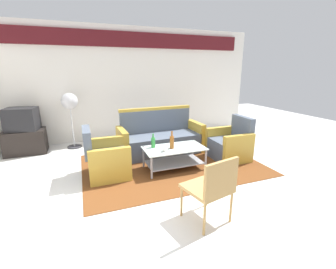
# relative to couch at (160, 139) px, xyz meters

# --- Properties ---
(ground_plane) EXTENTS (14.00, 14.00, 0.00)m
(ground_plane) POSITION_rel_couch_xyz_m (-0.14, -1.54, -0.32)
(ground_plane) COLOR white
(wall_back) EXTENTS (6.52, 0.19, 2.80)m
(wall_back) POSITION_rel_couch_xyz_m (-0.14, 1.51, 1.16)
(wall_back) COLOR silver
(wall_back) RESTS_ON ground
(rug) EXTENTS (3.28, 2.25, 0.01)m
(rug) POSITION_rel_couch_xyz_m (-0.01, -0.73, -0.31)
(rug) COLOR brown
(rug) RESTS_ON ground
(couch) EXTENTS (1.83, 0.81, 0.96)m
(couch) POSITION_rel_couch_xyz_m (0.00, 0.00, 0.00)
(couch) COLOR #4C5666
(couch) RESTS_ON rug
(armchair_left) EXTENTS (0.70, 0.76, 0.85)m
(armchair_left) POSITION_rel_couch_xyz_m (-1.24, -0.74, -0.03)
(armchair_left) COLOR #4C5666
(armchair_left) RESTS_ON rug
(armchair_right) EXTENTS (0.71, 0.77, 0.85)m
(armchair_right) POSITION_rel_couch_xyz_m (1.22, -0.82, -0.03)
(armchair_right) COLOR #4C5666
(armchair_right) RESTS_ON rug
(coffee_table) EXTENTS (1.10, 0.60, 0.40)m
(coffee_table) POSITION_rel_couch_xyz_m (-0.04, -0.90, -0.04)
(coffee_table) COLOR silver
(coffee_table) RESTS_ON rug
(bottle_green) EXTENTS (0.07, 0.07, 0.26)m
(bottle_green) POSITION_rel_couch_xyz_m (-0.39, -0.74, 0.19)
(bottle_green) COLOR #2D8C38
(bottle_green) RESTS_ON coffee_table
(bottle_brown) EXTENTS (0.08, 0.08, 0.32)m
(bottle_brown) POSITION_rel_couch_xyz_m (-0.09, -0.91, 0.22)
(bottle_brown) COLOR brown
(bottle_brown) RESTS_ON coffee_table
(cup) EXTENTS (0.08, 0.08, 0.10)m
(cup) POSITION_rel_couch_xyz_m (-0.26, -1.02, 0.14)
(cup) COLOR silver
(cup) RESTS_ON coffee_table
(tv_stand) EXTENTS (0.80, 0.50, 0.52)m
(tv_stand) POSITION_rel_couch_xyz_m (-2.75, 1.01, -0.06)
(tv_stand) COLOR black
(tv_stand) RESTS_ON ground
(television) EXTENTS (0.66, 0.53, 0.48)m
(television) POSITION_rel_couch_xyz_m (-2.75, 1.01, 0.44)
(television) COLOR black
(television) RESTS_ON tv_stand
(pedestal_fan) EXTENTS (0.36, 0.36, 1.27)m
(pedestal_fan) POSITION_rel_couch_xyz_m (-1.78, 1.06, 0.70)
(pedestal_fan) COLOR #2D2D33
(pedestal_fan) RESTS_ON ground
(wicker_chair) EXTENTS (0.57, 0.57, 0.84)m
(wicker_chair) POSITION_rel_couch_xyz_m (-0.22, -2.50, 0.18)
(wicker_chair) COLOR #AD844C
(wicker_chair) RESTS_ON ground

